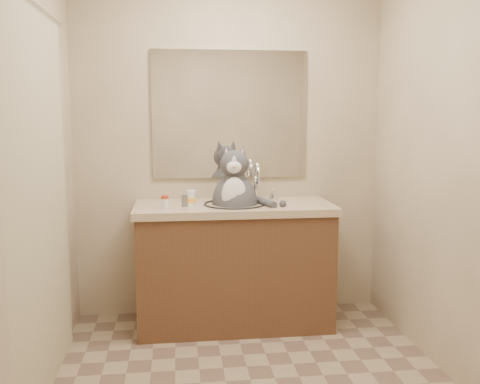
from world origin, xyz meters
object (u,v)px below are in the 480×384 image
(cat, at_px, (235,198))
(pill_bottle_redcap, at_px, (165,202))
(grey_canister, at_px, (185,201))
(pill_bottle_orange, at_px, (191,199))

(cat, relative_size, pill_bottle_redcap, 7.34)
(cat, xyz_separation_m, grey_canister, (-0.34, -0.05, 0.00))
(pill_bottle_redcap, bearing_deg, cat, 14.22)
(pill_bottle_redcap, height_order, pill_bottle_orange, pill_bottle_orange)
(pill_bottle_redcap, xyz_separation_m, grey_canister, (0.13, 0.07, -0.00))
(cat, relative_size, grey_canister, 7.94)
(cat, distance_m, grey_canister, 0.34)
(pill_bottle_orange, xyz_separation_m, grey_canister, (-0.04, 0.00, -0.01))
(pill_bottle_redcap, relative_size, pill_bottle_orange, 0.80)
(pill_bottle_redcap, height_order, grey_canister, pill_bottle_redcap)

